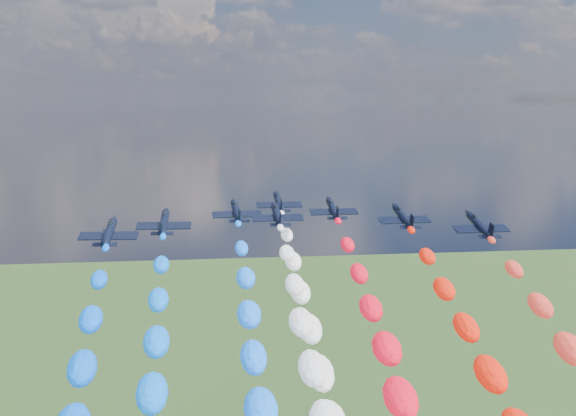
{
  "coord_description": "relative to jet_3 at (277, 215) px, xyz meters",
  "views": [
    {
      "loc": [
        -16.36,
        -123.96,
        114.75
      ],
      "look_at": [
        0.0,
        4.0,
        95.61
      ],
      "focal_mm": 45.79,
      "sensor_mm": 36.0,
      "label": 1
    }
  ],
  "objects": [
    {
      "name": "jet_0",
      "position": [
        -28.78,
        -14.51,
        0.0
      ],
      "size": [
        10.17,
        13.39,
        6.05
      ],
      "primitive_type": null,
      "rotation": [
        0.28,
        0.0,
        -0.07
      ],
      "color": "black"
    },
    {
      "name": "jet_1",
      "position": [
        -20.42,
        -6.06,
        0.0
      ],
      "size": [
        9.94,
        13.22,
        6.05
      ],
      "primitive_type": null,
      "rotation": [
        0.28,
        0.0,
        -0.05
      ],
      "color": "black"
    },
    {
      "name": "jet_2",
      "position": [
        -7.22,
        5.08,
        0.0
      ],
      "size": [
        10.13,
        13.36,
        6.05
      ],
      "primitive_type": null,
      "rotation": [
        0.28,
        0.0,
        0.06
      ],
      "color": "black"
    },
    {
      "name": "jet_3",
      "position": [
        0.0,
        0.0,
        0.0
      ],
      "size": [
        9.61,
        12.99,
        6.05
      ],
      "primitive_type": null,
      "rotation": [
        0.28,
        0.0,
        0.02
      ],
      "color": "black"
    },
    {
      "name": "jet_4",
      "position": [
        2.18,
        16.61,
        0.0
      ],
      "size": [
        9.46,
        12.88,
        6.05
      ],
      "primitive_type": null,
      "rotation": [
        0.28,
        0.0,
        0.01
      ],
      "color": "black"
    },
    {
      "name": "jet_5",
      "position": [
        11.6,
        5.9,
        0.0
      ],
      "size": [
        9.41,
        12.85,
        6.05
      ],
      "primitive_type": null,
      "rotation": [
        0.28,
        0.0,
        0.01
      ],
      "color": "black"
    },
    {
      "name": "jet_6",
      "position": [
        22.39,
        -5.34,
        0.0
      ],
      "size": [
        10.13,
        13.36,
        6.05
      ],
      "primitive_type": null,
      "rotation": [
        0.28,
        0.0,
        0.06
      ],
      "color": "black"
    },
    {
      "name": "jet_7",
      "position": [
        32.67,
        -15.81,
        0.0
      ],
      "size": [
        9.88,
        13.18,
        6.05
      ],
      "primitive_type": null,
      "rotation": [
        0.28,
        0.0,
        0.04
      ],
      "color": "black"
    }
  ]
}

